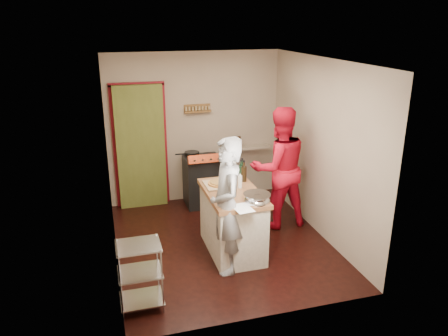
{
  "coord_description": "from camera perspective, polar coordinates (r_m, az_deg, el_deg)",
  "views": [
    {
      "loc": [
        -1.53,
        -5.48,
        3.12
      ],
      "look_at": [
        0.03,
        0.0,
        1.15
      ],
      "focal_mm": 35.0,
      "sensor_mm": 36.0,
      "label": 1
    }
  ],
  "objects": [
    {
      "name": "stove",
      "position": [
        7.57,
        -2.83,
        -1.59
      ],
      "size": [
        0.6,
        0.63,
        1.0
      ],
      "color": "black",
      "rests_on": "ground"
    },
    {
      "name": "wire_shelving",
      "position": [
        5.05,
        -10.9,
        -13.31
      ],
      "size": [
        0.48,
        0.4,
        0.8
      ],
      "color": "silver",
      "rests_on": "ground"
    },
    {
      "name": "island",
      "position": [
        6.06,
        1.14,
        -6.76
      ],
      "size": [
        0.72,
        1.33,
        1.21
      ],
      "color": "beige",
      "rests_on": "ground"
    },
    {
      "name": "ceiling",
      "position": [
        5.71,
        -0.3,
        13.98
      ],
      "size": [
        3.0,
        3.5,
        0.02
      ],
      "primitive_type": "cube",
      "color": "white",
      "rests_on": "back_wall"
    },
    {
      "name": "right_wall",
      "position": [
        6.52,
        12.53,
        2.43
      ],
      "size": [
        0.04,
        3.5,
        2.6
      ],
      "primitive_type": "cube",
      "color": "gray",
      "rests_on": "ground"
    },
    {
      "name": "left_wall",
      "position": [
        5.77,
        -14.77,
        0.08
      ],
      "size": [
        0.04,
        3.5,
        2.6
      ],
      "primitive_type": "cube",
      "color": "gray",
      "rests_on": "ground"
    },
    {
      "name": "person_stripe",
      "position": [
        5.46,
        0.37,
        -5.02
      ],
      "size": [
        0.46,
        0.67,
        1.78
      ],
      "primitive_type": "imported",
      "rotation": [
        0.0,
        0.0,
        -1.62
      ],
      "color": "#AFAEB3",
      "rests_on": "ground"
    },
    {
      "name": "person_red",
      "position": [
        6.71,
        7.17,
        0.02
      ],
      "size": [
        0.95,
        0.75,
        1.89
      ],
      "primitive_type": "imported",
      "rotation": [
        0.0,
        0.0,
        3.18
      ],
      "color": "red",
      "rests_on": "ground"
    },
    {
      "name": "floor",
      "position": [
        6.49,
        -0.26,
        -9.64
      ],
      "size": [
        3.5,
        3.5,
        0.0
      ],
      "primitive_type": "plane",
      "color": "black",
      "rests_on": "ground"
    },
    {
      "name": "back_wall",
      "position": [
        7.58,
        -8.62,
        3.67
      ],
      "size": [
        3.0,
        0.44,
        2.6
      ],
      "color": "gray",
      "rests_on": "ground"
    }
  ]
}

